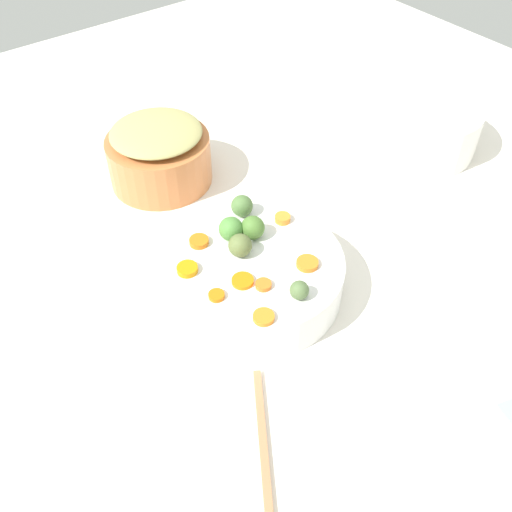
% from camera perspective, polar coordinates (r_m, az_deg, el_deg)
% --- Properties ---
extents(tabletop, '(2.40, 2.40, 0.02)m').
position_cam_1_polar(tabletop, '(0.99, -0.61, -5.63)').
color(tabletop, white).
rests_on(tabletop, ground).
extents(serving_bowl_carrots, '(0.30, 0.30, 0.08)m').
position_cam_1_polar(serving_bowl_carrots, '(0.98, 0.00, -1.98)').
color(serving_bowl_carrots, white).
rests_on(serving_bowl_carrots, tabletop).
extents(metal_pot, '(0.21, 0.21, 0.10)m').
position_cam_1_polar(metal_pot, '(1.23, -9.54, 9.41)').
color(metal_pot, '#C97541').
rests_on(metal_pot, tabletop).
extents(stuffing_mound, '(0.19, 0.19, 0.03)m').
position_cam_1_polar(stuffing_mound, '(1.19, -9.92, 12.01)').
color(stuffing_mound, tan).
rests_on(stuffing_mound, metal_pot).
extents(carrot_slice_0, '(0.04, 0.04, 0.01)m').
position_cam_1_polar(carrot_slice_0, '(1.02, 2.66, 3.76)').
color(carrot_slice_0, orange).
rests_on(carrot_slice_0, serving_bowl_carrots).
extents(carrot_slice_1, '(0.05, 0.05, 0.01)m').
position_cam_1_polar(carrot_slice_1, '(0.98, -5.69, 1.46)').
color(carrot_slice_1, orange).
rests_on(carrot_slice_1, serving_bowl_carrots).
extents(carrot_slice_2, '(0.03, 0.03, 0.01)m').
position_cam_1_polar(carrot_slice_2, '(0.90, -4.13, -3.75)').
color(carrot_slice_2, orange).
rests_on(carrot_slice_2, serving_bowl_carrots).
extents(carrot_slice_3, '(0.04, 0.04, 0.01)m').
position_cam_1_polar(carrot_slice_3, '(0.91, 0.74, -2.88)').
color(carrot_slice_3, orange).
rests_on(carrot_slice_3, serving_bowl_carrots).
extents(carrot_slice_4, '(0.05, 0.05, 0.01)m').
position_cam_1_polar(carrot_slice_4, '(0.92, -1.49, -2.33)').
color(carrot_slice_4, orange).
rests_on(carrot_slice_4, serving_bowl_carrots).
extents(carrot_slice_5, '(0.04, 0.04, 0.01)m').
position_cam_1_polar(carrot_slice_5, '(0.87, 0.77, -6.08)').
color(carrot_slice_5, orange).
rests_on(carrot_slice_5, serving_bowl_carrots).
extents(carrot_slice_6, '(0.04, 0.04, 0.01)m').
position_cam_1_polar(carrot_slice_6, '(0.94, 5.13, -0.74)').
color(carrot_slice_6, orange).
rests_on(carrot_slice_6, serving_bowl_carrots).
extents(carrot_slice_7, '(0.04, 0.04, 0.01)m').
position_cam_1_polar(carrot_slice_7, '(0.94, -6.84, -1.29)').
color(carrot_slice_7, orange).
rests_on(carrot_slice_7, serving_bowl_carrots).
extents(brussels_sprout_0, '(0.04, 0.04, 0.04)m').
position_cam_1_polar(brussels_sprout_0, '(1.02, -1.40, 5.01)').
color(brussels_sprout_0, '#50753C').
rests_on(brussels_sprout_0, serving_bowl_carrots).
extents(brussels_sprout_1, '(0.04, 0.04, 0.04)m').
position_cam_1_polar(brussels_sprout_1, '(0.98, -0.33, 2.84)').
color(brussels_sprout_1, '#4E7A31').
rests_on(brussels_sprout_1, serving_bowl_carrots).
extents(brussels_sprout_2, '(0.04, 0.04, 0.04)m').
position_cam_1_polar(brussels_sprout_2, '(0.95, -1.59, 1.06)').
color(brussels_sprout_2, '#5F6F3A').
rests_on(brussels_sprout_2, serving_bowl_carrots).
extents(brussels_sprout_3, '(0.03, 0.03, 0.03)m').
position_cam_1_polar(brussels_sprout_3, '(0.89, 4.33, -3.41)').
color(brussels_sprout_3, '#546F3F').
rests_on(brussels_sprout_3, serving_bowl_carrots).
extents(brussels_sprout_4, '(0.04, 0.04, 0.04)m').
position_cam_1_polar(brussels_sprout_4, '(0.98, -2.51, 2.71)').
color(brussels_sprout_4, '#4F893B').
rests_on(brussels_sprout_4, serving_bowl_carrots).
extents(casserole_dish, '(0.25, 0.25, 0.11)m').
position_cam_1_polar(casserole_dish, '(1.36, 16.05, 12.25)').
color(casserole_dish, white).
rests_on(casserole_dish, tabletop).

